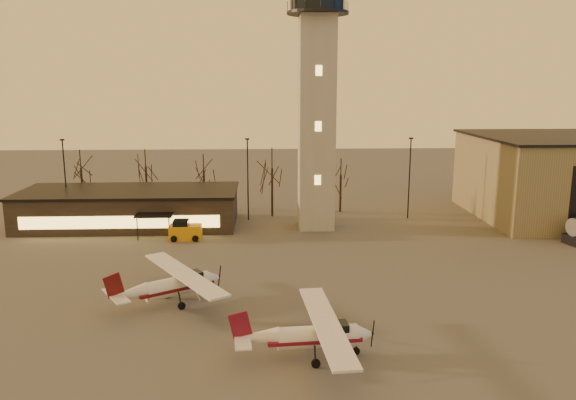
{
  "coord_description": "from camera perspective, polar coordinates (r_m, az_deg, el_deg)",
  "views": [
    {
      "loc": [
        -6.06,
        -33.85,
        16.71
      ],
      "look_at": [
        -4.0,
        13.0,
        6.88
      ],
      "focal_mm": 35.0,
      "sensor_mm": 36.0,
      "label": 1
    }
  ],
  "objects": [
    {
      "name": "ground",
      "position": [
        38.24,
        7.07,
        -14.17
      ],
      "size": [
        220.0,
        220.0,
        0.0
      ],
      "primitive_type": "plane",
      "color": "#494643",
      "rests_on": "ground"
    },
    {
      "name": "control_tower",
      "position": [
        64.14,
        2.96,
        11.48
      ],
      "size": [
        6.8,
        6.8,
        32.6
      ],
      "color": "gray",
      "rests_on": "ground"
    },
    {
      "name": "terminal",
      "position": [
        69.28,
        -15.76,
        -0.74
      ],
      "size": [
        25.4,
        12.2,
        4.3
      ],
      "color": "black",
      "rests_on": "ground"
    },
    {
      "name": "light_poles",
      "position": [
        66.16,
        3.21,
        1.98
      ],
      "size": [
        58.5,
        12.25,
        10.14
      ],
      "color": "black",
      "rests_on": "ground"
    },
    {
      "name": "tree_row",
      "position": [
        74.2,
        -8.42,
        3.36
      ],
      "size": [
        37.2,
        9.2,
        8.8
      ],
      "color": "black",
      "rests_on": "ground"
    },
    {
      "name": "cessna_front",
      "position": [
        35.78,
        3.23,
        -14.01
      ],
      "size": [
        9.45,
        11.93,
        3.28
      ],
      "rotation": [
        0.0,
        0.0,
        0.08
      ],
      "color": "silver",
      "rests_on": "ground"
    },
    {
      "name": "cessna_rear",
      "position": [
        44.61,
        -10.96,
        -8.8
      ],
      "size": [
        9.83,
        11.22,
        3.38
      ],
      "rotation": [
        0.0,
        0.0,
        0.56
      ],
      "color": "silver",
      "rests_on": "ground"
    },
    {
      "name": "service_cart",
      "position": [
        61.95,
        -10.42,
        -3.22
      ],
      "size": [
        3.42,
        2.19,
        2.16
      ],
      "rotation": [
        0.0,
        0.0,
        0.0
      ],
      "color": "orange",
      "rests_on": "ground"
    }
  ]
}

